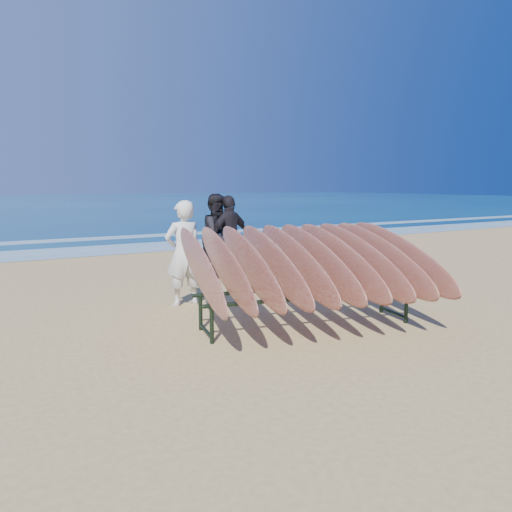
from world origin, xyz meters
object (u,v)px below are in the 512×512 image
at_px(person_dark_a, 218,236).
at_px(person_dark_b, 230,237).
at_px(surfboard_rack, 307,262).
at_px(person_white, 184,253).

xyz_separation_m(person_dark_a, person_dark_b, (0.19, -0.18, -0.02)).
relative_size(person_dark_a, person_dark_b, 1.02).
bearing_deg(surfboard_rack, person_dark_b, 90.00).
height_order(person_dark_a, person_dark_b, person_dark_a).
bearing_deg(person_white, person_dark_a, -129.26).
bearing_deg(surfboard_rack, person_dark_a, 93.08).
relative_size(surfboard_rack, person_dark_a, 2.00).
bearing_deg(person_white, surfboard_rack, 115.80).
distance_m(surfboard_rack, person_dark_b, 3.98).
bearing_deg(person_dark_b, surfboard_rack, 64.66).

